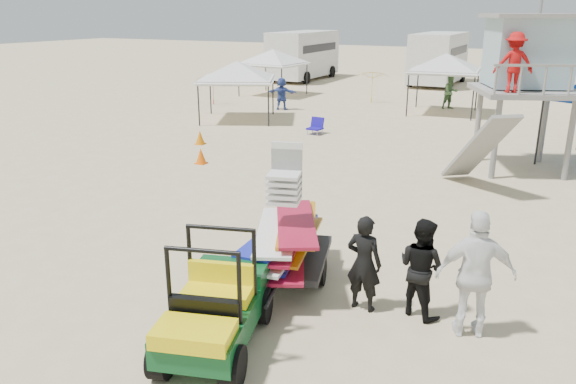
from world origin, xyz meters
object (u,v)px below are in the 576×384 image
at_px(surf_trailer, 288,234).
at_px(man_left, 364,263).
at_px(lifeguard_tower, 528,58).
at_px(utility_cart, 212,299).

distance_m(surf_trailer, man_left, 1.55).
distance_m(surf_trailer, lifeguard_tower, 10.54).
bearing_deg(utility_cart, lifeguard_tower, 77.16).
xyz_separation_m(man_left, lifeguard_tower, (1.26, 10.18, 2.51)).
bearing_deg(surf_trailer, utility_cart, -90.10).
distance_m(utility_cart, surf_trailer, 2.33).
height_order(utility_cart, man_left, utility_cart).
xyz_separation_m(utility_cart, lifeguard_tower, (2.78, 12.22, 2.52)).
relative_size(utility_cart, man_left, 1.52).
height_order(man_left, lifeguard_tower, lifeguard_tower).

